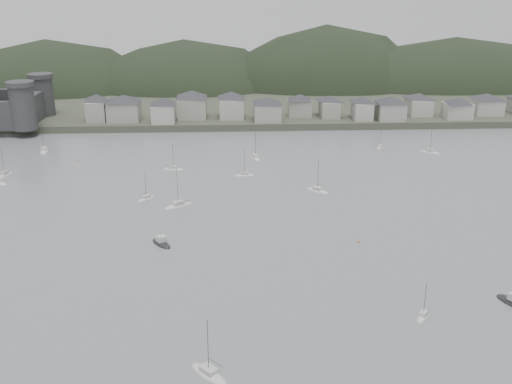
{
  "coord_description": "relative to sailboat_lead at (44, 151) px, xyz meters",
  "views": [
    {
      "loc": [
        -7.62,
        -82.94,
        62.38
      ],
      "look_at": [
        0.0,
        75.0,
        6.0
      ],
      "focal_mm": 42.08,
      "sensor_mm": 36.0,
      "label": 1
    }
  ],
  "objects": [
    {
      "name": "ground",
      "position": [
        78.15,
        -142.11,
        -0.17
      ],
      "size": [
        900.0,
        900.0,
        0.0
      ],
      "primitive_type": "plane",
      "color": "slate",
      "rests_on": "ground"
    },
    {
      "name": "far_shore_land",
      "position": [
        78.15,
        152.89,
        1.33
      ],
      "size": [
        900.0,
        250.0,
        3.0
      ],
      "primitive_type": "cube",
      "color": "#383D2D",
      "rests_on": "ground"
    },
    {
      "name": "forested_ridge",
      "position": [
        82.98,
        127.29,
        -11.45
      ],
      "size": [
        851.55,
        103.94,
        102.57
      ],
      "color": "black",
      "rests_on": "ground"
    },
    {
      "name": "waterfront_town",
      "position": [
        128.74,
        41.23,
        8.49
      ],
      "size": [
        451.48,
        28.46,
        12.92
      ],
      "color": "#9E9C91",
      "rests_on": "far_shore_land"
    },
    {
      "name": "sailboat_lead",
      "position": [
        0.0,
        0.0,
        0.0
      ],
      "size": [
        5.1,
        9.94,
        12.98
      ],
      "rotation": [
        0.0,
        0.0,
        0.23
      ],
      "color": "silver",
      "rests_on": "ground"
    },
    {
      "name": "moored_fleet",
      "position": [
        58.39,
        -81.53,
        0.01
      ],
      "size": [
        257.77,
        167.73,
        12.65
      ],
      "color": "silver",
      "rests_on": "ground"
    },
    {
      "name": "motor_launch_far",
      "position": [
        53.54,
        -87.88,
        0.12
      ],
      "size": [
        6.57,
        7.71,
        3.81
      ],
      "rotation": [
        0.0,
        0.0,
        3.76
      ],
      "color": "black",
      "rests_on": "ground"
    },
    {
      "name": "mooring_buoys",
      "position": [
        78.86,
        -100.92,
        -0.02
      ],
      "size": [
        162.94,
        140.03,
        0.7
      ],
      "color": "#CB6843",
      "rests_on": "ground"
    }
  ]
}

